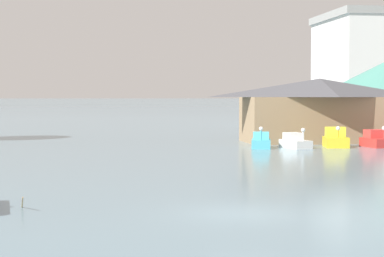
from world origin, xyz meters
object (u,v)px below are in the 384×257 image
pedal_boat_white (295,142)px  pedal_boat_red (376,140)px  pedal_boat_cyan (261,142)px  pedal_boat_yellow (336,139)px  boathouse (320,109)px

pedal_boat_white → pedal_boat_red: bearing=77.4°
pedal_boat_cyan → pedal_boat_yellow: bearing=104.6°
pedal_boat_cyan → pedal_boat_white: (2.59, -0.07, -0.03)m
pedal_boat_cyan → pedal_boat_yellow: size_ratio=1.04×
boathouse → pedal_boat_yellow: bearing=-96.4°
pedal_boat_cyan → pedal_boat_yellow: pedal_boat_cyan is taller
boathouse → pedal_boat_white: bearing=-122.9°
pedal_boat_yellow → boathouse: (0.66, 5.84, 2.20)m
pedal_boat_yellow → pedal_boat_cyan: bearing=-78.7°
pedal_boat_yellow → pedal_boat_white: bearing=-76.7°
pedal_boat_white → pedal_boat_cyan: bearing=-103.6°
pedal_boat_cyan → pedal_boat_red: bearing=102.7°
pedal_boat_white → boathouse: size_ratio=0.23×
pedal_boat_cyan → pedal_boat_red: 8.94m
pedal_boat_white → pedal_boat_yellow: pedal_boat_yellow is taller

